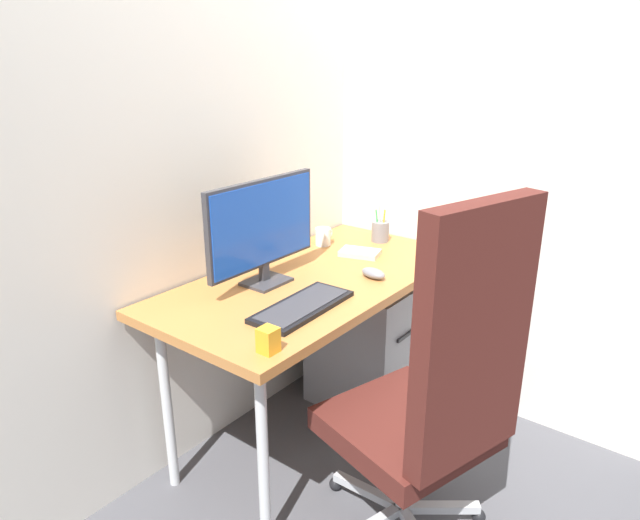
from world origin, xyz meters
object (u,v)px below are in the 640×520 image
object	(u,v)px
monitor	(263,227)
notebook	(361,253)
filing_cabinet	(364,343)
pen_holder	(380,231)
desk_clamp_accessory	(268,340)
mouse	(373,273)
office_chair	(438,389)
keyboard	(302,306)
coffee_mug	(323,236)

from	to	relation	value
monitor	notebook	world-z (taller)	monitor
filing_cabinet	pen_holder	world-z (taller)	pen_holder
desk_clamp_accessory	monitor	bearing A→B (deg)	44.17
desk_clamp_accessory	filing_cabinet	bearing A→B (deg)	15.70
mouse	notebook	bearing A→B (deg)	52.50
notebook	desk_clamp_accessory	distance (m)	0.93
office_chair	mouse	size ratio (longest dim) A/B	11.32
filing_cabinet	keyboard	xyz separation A→B (m)	(-0.63, -0.15, 0.46)
pen_holder	notebook	world-z (taller)	pen_holder
office_chair	notebook	distance (m)	0.90
desk_clamp_accessory	keyboard	bearing A→B (deg)	21.03
keyboard	desk_clamp_accessory	bearing A→B (deg)	-158.97
filing_cabinet	keyboard	world-z (taller)	keyboard
filing_cabinet	coffee_mug	xyz separation A→B (m)	(-0.02, 0.23, 0.49)
office_chair	pen_holder	bearing A→B (deg)	41.96
notebook	office_chair	bearing A→B (deg)	-147.06
monitor	pen_holder	bearing A→B (deg)	-5.90
mouse	coffee_mug	size ratio (longest dim) A/B	1.04
filing_cabinet	monitor	bearing A→B (deg)	166.76
office_chair	filing_cabinet	size ratio (longest dim) A/B	2.04
office_chair	coffee_mug	distance (m)	1.09
mouse	filing_cabinet	bearing A→B (deg)	46.01
monitor	coffee_mug	world-z (taller)	monitor
keyboard	monitor	bearing A→B (deg)	69.77
mouse	notebook	world-z (taller)	mouse
mouse	coffee_mug	distance (m)	0.47
desk_clamp_accessory	coffee_mug	bearing A→B (deg)	28.36
keyboard	pen_holder	size ratio (longest dim) A/B	2.32
filing_cabinet	monitor	distance (m)	0.87
mouse	notebook	xyz separation A→B (m)	(0.19, 0.19, -0.01)
office_chair	keyboard	xyz separation A→B (m)	(-0.02, 0.52, 0.14)
pen_holder	coffee_mug	bearing A→B (deg)	139.51
office_chair	coffee_mug	size ratio (longest dim) A/B	11.73
mouse	desk_clamp_accessory	distance (m)	0.70
keyboard	coffee_mug	world-z (taller)	coffee_mug
pen_holder	monitor	bearing A→B (deg)	174.10
mouse	monitor	bearing A→B (deg)	141.92
keyboard	coffee_mug	bearing A→B (deg)	31.61
pen_holder	keyboard	bearing A→B (deg)	-166.46
filing_cabinet	mouse	size ratio (longest dim) A/B	5.55
monitor	filing_cabinet	bearing A→B (deg)	-13.24
office_chair	keyboard	distance (m)	0.54
pen_holder	coffee_mug	distance (m)	0.28
coffee_mug	desk_clamp_accessory	size ratio (longest dim) A/B	1.35
monitor	pen_holder	distance (m)	0.75
filing_cabinet	keyboard	bearing A→B (deg)	-166.92
office_chair	notebook	xyz separation A→B (m)	(0.57, 0.68, 0.14)
monitor	pen_holder	xyz separation A→B (m)	(0.72, -0.07, -0.18)
mouse	notebook	size ratio (longest dim) A/B	0.64
keyboard	coffee_mug	size ratio (longest dim) A/B	3.92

